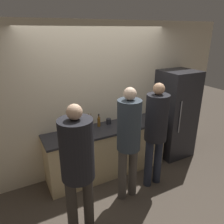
% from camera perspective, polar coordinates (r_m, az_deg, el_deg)
% --- Properties ---
extents(ground_plane, '(14.00, 14.00, 0.00)m').
position_cam_1_polar(ground_plane, '(3.95, 0.95, -17.62)').
color(ground_plane, '#4C4238').
extents(wall_back, '(5.20, 0.06, 2.60)m').
position_cam_1_polar(wall_back, '(3.82, -3.38, 3.20)').
color(wall_back, beige).
rests_on(wall_back, ground_plane).
extents(counter, '(2.15, 0.59, 0.88)m').
position_cam_1_polar(counter, '(3.94, -1.37, -9.90)').
color(counter, beige).
rests_on(counter, ground_plane).
extents(refrigerator, '(0.66, 0.65, 1.74)m').
position_cam_1_polar(refrigerator, '(4.52, 16.18, -0.56)').
color(refrigerator, '#232328').
rests_on(refrigerator, ground_plane).
extents(person_left, '(0.39, 0.39, 1.73)m').
position_cam_1_polar(person_left, '(2.57, -9.01, -12.34)').
color(person_left, '#38332D').
rests_on(person_left, ground_plane).
extents(person_center, '(0.34, 0.34, 1.75)m').
position_cam_1_polar(person_center, '(3.11, 4.37, -6.35)').
color(person_center, '#4C4742').
rests_on(person_center, ground_plane).
extents(person_right, '(0.34, 0.34, 1.74)m').
position_cam_1_polar(person_right, '(3.44, 11.39, -4.02)').
color(person_right, '#232838').
rests_on(person_right, ground_plane).
extents(fruit_bowl, '(0.32, 0.32, 0.13)m').
position_cam_1_polar(fruit_bowl, '(3.44, -8.85, -5.69)').
color(fruit_bowl, '#4C3323').
rests_on(fruit_bowl, counter).
extents(utensil_crock, '(0.11, 0.11, 0.30)m').
position_cam_1_polar(utensil_crock, '(3.62, -5.77, -3.62)').
color(utensil_crock, '#3D424C').
rests_on(utensil_crock, counter).
extents(bottle_amber, '(0.05, 0.05, 0.22)m').
position_cam_1_polar(bottle_amber, '(3.75, -3.45, -2.51)').
color(bottle_amber, brown).
rests_on(bottle_amber, counter).
extents(cup_black, '(0.09, 0.09, 0.10)m').
position_cam_1_polar(cup_black, '(3.85, -0.90, -2.45)').
color(cup_black, '#28282D').
rests_on(cup_black, counter).
extents(potted_plant, '(0.13, 0.13, 0.21)m').
position_cam_1_polar(potted_plant, '(4.08, 6.13, -0.17)').
color(potted_plant, beige).
rests_on(potted_plant, counter).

